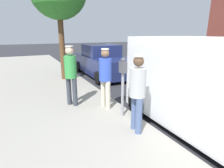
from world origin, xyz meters
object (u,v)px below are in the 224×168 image
Objects in this scene: pedestrian_in_green at (71,72)px; parked_sedan_behind at (102,62)px; parking_meter_near at (123,77)px; pedestrian_in_blue at (105,75)px; pedestrian_in_gray at (138,89)px; fire_hydrant at (72,70)px.

pedestrian_in_green reaches higher than parked_sedan_behind.
pedestrian_in_green is (0.97, -1.33, -0.02)m from parking_meter_near.
pedestrian_in_gray is at bearing 92.26° from pedestrian_in_blue.
parking_meter_near is at bearing 71.80° from parked_sedan_behind.
pedestrian_in_green reaches higher than pedestrian_in_blue.
parking_meter_near is 1.77× the size of fire_hydrant.
pedestrian_in_green is at bearing -67.87° from pedestrian_in_gray.
fire_hydrant is at bearing -104.47° from pedestrian_in_green.
parking_meter_near is at bearing 103.35° from pedestrian_in_blue.
pedestrian_in_green is at bearing 55.41° from parked_sedan_behind.
pedestrian_in_blue reaches higher than fire_hydrant.
pedestrian_in_gray reaches higher than fire_hydrant.
pedestrian_in_green is 1.03m from pedestrian_in_blue.
parking_meter_near is at bearing -97.46° from pedestrian_in_gray.
fire_hydrant is at bearing -90.89° from pedestrian_in_blue.
parking_meter_near is 5.51m from parked_sedan_behind.
parked_sedan_behind is at bearing -124.59° from pedestrian_in_green.
parking_meter_near is 0.80m from pedestrian_in_gray.
parked_sedan_behind is 5.17× the size of fire_hydrant.
pedestrian_in_blue is 0.38× the size of parked_sedan_behind.
fire_hydrant is (1.81, 0.53, -0.18)m from parked_sedan_behind.
fire_hydrant is (0.10, -4.68, -0.61)m from parking_meter_near.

